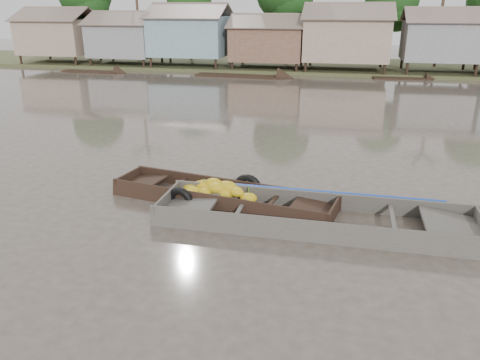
# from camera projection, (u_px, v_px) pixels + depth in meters

# --- Properties ---
(ground) EXTENTS (120.00, 120.00, 0.00)m
(ground) POSITION_uv_depth(u_px,v_px,m) (226.00, 224.00, 11.58)
(ground) COLOR #473E36
(ground) RESTS_ON ground
(riverbank) EXTENTS (120.00, 12.47, 10.22)m
(riverbank) POSITION_uv_depth(u_px,v_px,m) (354.00, 32.00, 39.04)
(riverbank) COLOR #384723
(riverbank) RESTS_ON ground
(banana_boat) EXTENTS (6.44, 2.60, 0.90)m
(banana_boat) POSITION_uv_depth(u_px,v_px,m) (219.00, 195.00, 12.85)
(banana_boat) COLOR black
(banana_boat) RESTS_ON ground
(viewer_boat) EXTENTS (7.88, 2.12, 0.63)m
(viewer_boat) POSITION_uv_depth(u_px,v_px,m) (315.00, 221.00, 11.59)
(viewer_boat) COLOR #403B36
(viewer_boat) RESTS_ON ground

